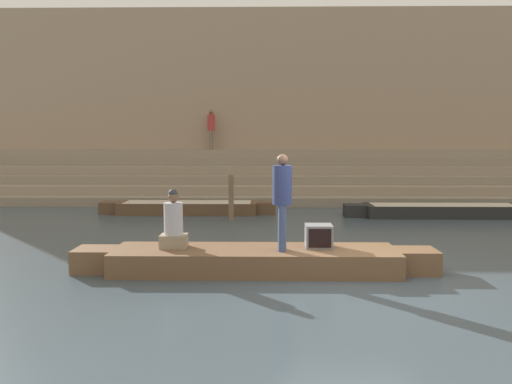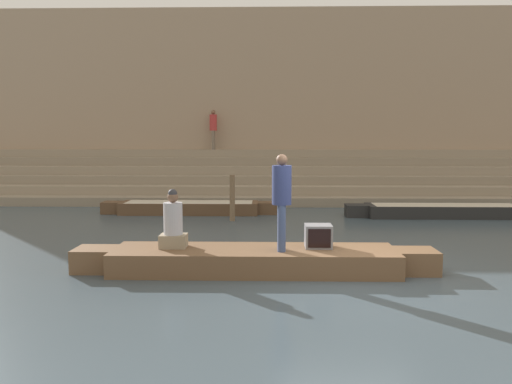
% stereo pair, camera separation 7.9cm
% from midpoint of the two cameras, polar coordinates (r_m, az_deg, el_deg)
% --- Properties ---
extents(ground_plane, '(120.00, 120.00, 0.00)m').
position_cam_midpoint_polar(ground_plane, '(8.71, 10.67, -9.89)').
color(ground_plane, '#3D4C56').
extents(ghat_steps, '(36.00, 4.53, 1.93)m').
position_cam_midpoint_polar(ghat_steps, '(20.38, 5.03, 1.29)').
color(ghat_steps, gray).
rests_on(ghat_steps, ground).
extents(back_wall, '(34.20, 1.28, 7.99)m').
position_cam_midpoint_polar(back_wall, '(22.60, 4.70, 10.05)').
color(back_wall, tan).
rests_on(back_wall, ground).
extents(rowboat_main, '(6.50, 1.34, 0.42)m').
position_cam_midpoint_polar(rowboat_main, '(9.06, -0.38, -7.70)').
color(rowboat_main, brown).
rests_on(rowboat_main, ground).
extents(person_standing, '(0.34, 0.34, 1.70)m').
position_cam_midpoint_polar(person_standing, '(8.73, 2.76, -0.39)').
color(person_standing, '#3D4C75').
rests_on(person_standing, rowboat_main).
extents(person_rowing, '(0.48, 0.38, 1.07)m').
position_cam_midpoint_polar(person_rowing, '(9.17, -9.65, -3.66)').
color(person_rowing, gray).
rests_on(person_rowing, rowboat_main).
extents(tv_set, '(0.48, 0.43, 0.42)m').
position_cam_midpoint_polar(tv_set, '(9.16, 6.93, -5.01)').
color(tv_set, slate).
rests_on(tv_set, rowboat_main).
extents(moored_boat_shore, '(6.10, 1.09, 0.38)m').
position_cam_midpoint_polar(moored_boat_shore, '(16.40, 20.49, -1.96)').
color(moored_boat_shore, black).
rests_on(moored_boat_shore, ground).
extents(moored_boat_distant, '(5.62, 1.09, 0.38)m').
position_cam_midpoint_polar(moored_boat_distant, '(16.17, -7.91, -1.74)').
color(moored_boat_distant, brown).
rests_on(moored_boat_distant, ground).
extents(mooring_post, '(0.15, 0.15, 1.35)m').
position_cam_midpoint_polar(mooring_post, '(14.56, -3.02, -0.68)').
color(mooring_post, brown).
rests_on(mooring_post, ground).
extents(person_on_steps, '(0.31, 0.31, 1.69)m').
position_cam_midpoint_polar(person_on_steps, '(21.65, -5.26, 7.44)').
color(person_on_steps, '#756656').
rests_on(person_on_steps, ghat_steps).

